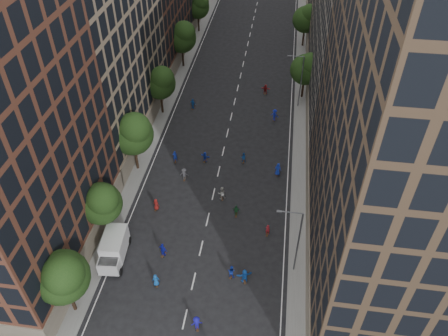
% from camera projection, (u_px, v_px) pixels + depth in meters
% --- Properties ---
extents(ground, '(240.00, 240.00, 0.00)m').
position_uv_depth(ground, '(231.00, 118.00, 69.98)').
color(ground, black).
rests_on(ground, ground).
extents(sidewalk_left, '(4.00, 105.00, 0.15)m').
position_uv_depth(sidewalk_left, '(169.00, 88.00, 76.81)').
color(sidewalk_left, slate).
rests_on(sidewalk_left, ground).
extents(sidewalk_right, '(4.00, 105.00, 0.15)m').
position_uv_depth(sidewalk_right, '(306.00, 99.00, 74.25)').
color(sidewalk_right, slate).
rests_on(sidewalk_right, ground).
extents(bldg_left_b, '(14.00, 26.00, 34.00)m').
position_uv_depth(bldg_left_b, '(84.00, 21.00, 57.11)').
color(bldg_left_b, '#836F56').
rests_on(bldg_left_b, ground).
extents(bldg_right_a, '(14.00, 30.00, 36.00)m').
position_uv_depth(bldg_right_a, '(414.00, 127.00, 37.47)').
color(bldg_right_a, '#463525').
rests_on(bldg_right_a, ground).
extents(bldg_right_b, '(14.00, 28.00, 33.00)m').
position_uv_depth(bldg_right_b, '(372.00, 14.00, 60.11)').
color(bldg_right_b, '#686056').
rests_on(bldg_right_b, ground).
extents(tree_left_0, '(5.20, 5.20, 8.83)m').
position_uv_depth(tree_left_0, '(63.00, 276.00, 40.23)').
color(tree_left_0, black).
rests_on(tree_left_0, ground).
extents(tree_left_1, '(4.80, 4.80, 8.21)m').
position_uv_depth(tree_left_1, '(101.00, 202.00, 47.98)').
color(tree_left_1, black).
rests_on(tree_left_1, ground).
extents(tree_left_2, '(5.60, 5.60, 9.45)m').
position_uv_depth(tree_left_2, '(133.00, 133.00, 56.39)').
color(tree_left_2, black).
rests_on(tree_left_2, ground).
extents(tree_left_3, '(5.00, 5.00, 8.58)m').
position_uv_depth(tree_left_3, '(160.00, 82.00, 67.22)').
color(tree_left_3, black).
rests_on(tree_left_3, ground).
extents(tree_left_4, '(5.40, 5.40, 9.08)m').
position_uv_depth(tree_left_4, '(182.00, 36.00, 78.98)').
color(tree_left_4, black).
rests_on(tree_left_4, ground).
extents(tree_left_5, '(4.80, 4.80, 8.33)m').
position_uv_depth(tree_left_5, '(199.00, 6.00, 91.22)').
color(tree_left_5, black).
rests_on(tree_left_5, ground).
extents(tree_right_a, '(5.00, 5.00, 8.39)m').
position_uv_depth(tree_right_a, '(307.00, 68.00, 70.94)').
color(tree_right_a, black).
rests_on(tree_right_a, ground).
extents(tree_right_b, '(5.20, 5.20, 8.83)m').
position_uv_depth(tree_right_b, '(307.00, 18.00, 85.66)').
color(tree_right_b, black).
rests_on(tree_right_b, ground).
extents(streetlamp_near, '(2.64, 0.22, 9.06)m').
position_uv_depth(streetlamp_near, '(296.00, 239.00, 44.57)').
color(streetlamp_near, '#595B60').
rests_on(streetlamp_near, ground).
extents(streetlamp_far, '(2.64, 0.22, 9.06)m').
position_uv_depth(streetlamp_far, '(300.00, 79.00, 69.22)').
color(streetlamp_far, '#595B60').
rests_on(streetlamp_far, ground).
extents(cargo_van, '(2.96, 5.57, 2.87)m').
position_uv_depth(cargo_van, '(114.00, 249.00, 48.23)').
color(cargo_van, white).
rests_on(cargo_van, ground).
extents(skater_0, '(0.89, 0.72, 1.57)m').
position_uv_depth(skater_0, '(156.00, 280.00, 45.98)').
color(skater_0, '#1555AF').
rests_on(skater_0, ground).
extents(skater_2, '(0.96, 0.83, 1.68)m').
position_uv_depth(skater_2, '(231.00, 272.00, 46.74)').
color(skater_2, navy).
rests_on(skater_2, ground).
extents(skater_3, '(1.29, 1.01, 1.76)m').
position_uv_depth(skater_3, '(197.00, 323.00, 42.17)').
color(skater_3, '#161297').
rests_on(skater_3, ground).
extents(skater_4, '(1.20, 0.86, 1.89)m').
position_uv_depth(skater_4, '(163.00, 250.00, 48.80)').
color(skater_4, '#151DAE').
rests_on(skater_4, ground).
extents(skater_5, '(1.78, 1.12, 1.83)m').
position_uv_depth(skater_5, '(245.00, 276.00, 46.22)').
color(skater_5, '#1449A7').
rests_on(skater_5, ground).
extents(skater_6, '(0.93, 0.75, 1.64)m').
position_uv_depth(skater_6, '(156.00, 205.00, 54.31)').
color(skater_6, maroon).
rests_on(skater_6, ground).
extents(skater_7, '(0.60, 0.44, 1.51)m').
position_uv_depth(skater_7, '(268.00, 230.00, 51.28)').
color(skater_7, maroon).
rests_on(skater_7, ground).
extents(skater_8, '(1.14, 1.01, 1.94)m').
position_uv_depth(skater_8, '(222.00, 193.00, 55.60)').
color(skater_8, silver).
rests_on(skater_8, ground).
extents(skater_9, '(1.17, 0.68, 1.80)m').
position_uv_depth(skater_9, '(184.00, 174.00, 58.45)').
color(skater_9, '#46454A').
rests_on(skater_9, ground).
extents(skater_10, '(0.96, 0.43, 1.63)m').
position_uv_depth(skater_10, '(236.00, 211.00, 53.51)').
color(skater_10, '#1B5C2D').
rests_on(skater_10, ground).
extents(skater_11, '(1.50, 0.93, 1.54)m').
position_uv_depth(skater_11, '(205.00, 157.00, 61.40)').
color(skater_11, '#1531B2').
rests_on(skater_11, ground).
extents(skater_12, '(1.02, 0.77, 1.88)m').
position_uv_depth(skater_12, '(278.00, 169.00, 59.14)').
color(skater_12, '#142BA8').
rests_on(skater_12, ground).
extents(skater_13, '(0.70, 0.52, 1.77)m').
position_uv_depth(skater_13, '(175.00, 157.00, 61.29)').
color(skater_13, '#122898').
rests_on(skater_13, ground).
extents(skater_14, '(0.80, 0.66, 1.53)m').
position_uv_depth(skater_14, '(243.00, 158.00, 61.32)').
color(skater_14, '#124296').
rests_on(skater_14, ground).
extents(skater_15, '(1.44, 1.16, 1.95)m').
position_uv_depth(skater_15, '(275.00, 115.00, 68.94)').
color(skater_15, '#131FA0').
rests_on(skater_15, ground).
extents(skater_16, '(1.18, 0.86, 1.85)m').
position_uv_depth(skater_16, '(193.00, 104.00, 71.43)').
color(skater_16, '#154DAA').
rests_on(skater_16, ground).
extents(skater_17, '(1.65, 0.68, 1.73)m').
position_uv_depth(skater_17, '(265.00, 90.00, 75.03)').
color(skater_17, maroon).
rests_on(skater_17, ground).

